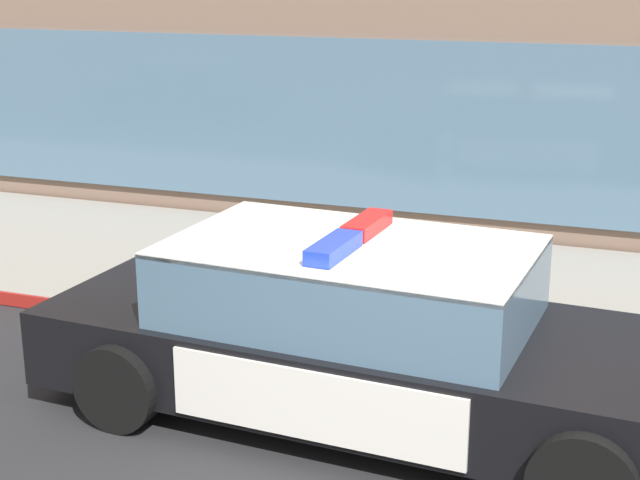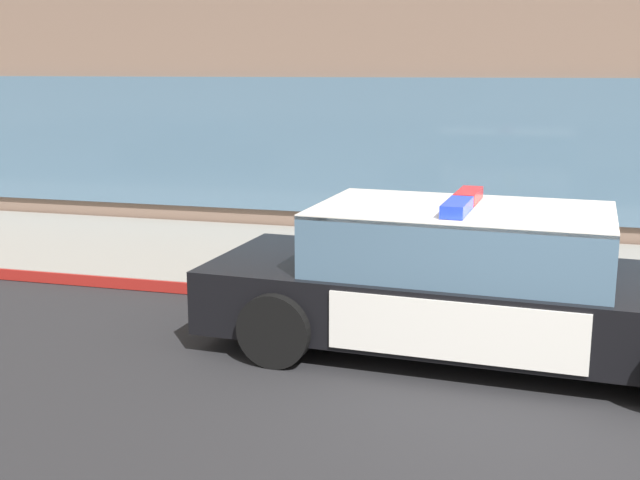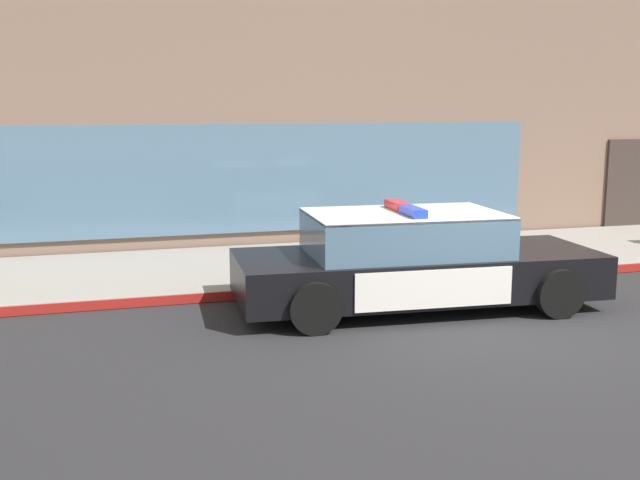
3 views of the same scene
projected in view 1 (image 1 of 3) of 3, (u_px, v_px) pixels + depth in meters
The scene contains 4 objects.
sidewalk at pixel (522, 298), 9.73m from camera, with size 48.00×3.60×0.15m, color gray.
curb_red_paint at pixel (490, 366), 8.09m from camera, with size 28.80×0.04×0.14m, color maroon.
police_cruiser at pixel (368, 334), 7.19m from camera, with size 5.25×2.32×1.49m.
fire_hydrant at pixel (305, 275), 9.11m from camera, with size 0.34×0.39×0.73m.
Camera 1 is at (1.17, -5.41, 3.40)m, focal length 53.30 mm.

